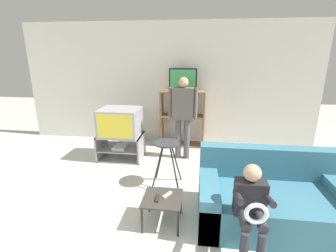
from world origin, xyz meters
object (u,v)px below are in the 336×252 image
Objects in this scene: couch at (271,200)px; person_seated_child at (251,205)px; tv_stand at (121,147)px; person_standing_adult at (183,111)px; television_main at (120,122)px; remote_control_white at (167,195)px; media_shelf at (182,118)px; snack_table at (162,200)px; remote_control_black at (157,198)px; television_flat at (183,80)px; folding_stool at (167,150)px.

couch is 0.73m from person_seated_child.
person_standing_adult is at bearing 8.09° from tv_stand.
television_main is 2.08m from remote_control_white.
media_shelf is 2.67× the size of snack_table.
remote_control_black is 1.00× the size of remote_control_white.
remote_control_black is 0.14m from remote_control_white.
television_flat is 1.27× the size of snack_table.
television_main is at bearing -171.83° from person_standing_adult.
person_seated_child is (0.97, -1.20, -0.03)m from folding_stool.
person_standing_adult is 2.44m from person_seated_child.
person_seated_child is (-0.36, -0.56, 0.28)m from couch.
television_flat reaches higher than person_seated_child.
media_shelf is 0.78× the size of person_standing_adult.
person_standing_adult reaches higher than remote_control_white.
folding_stool is 0.85m from remote_control_white.
television_flat is (0.00, -0.01, 0.80)m from media_shelf.
television_flat is 3.97× the size of remote_control_white.
remote_control_white is 0.96m from person_seated_child.
remote_control_white is (0.11, -0.81, -0.23)m from folding_stool.
person_seated_child reaches higher than tv_stand.
tv_stand is at bearing 152.82° from remote_control_white.
couch is at bearing 9.95° from snack_table.
television_flat is at bearing -84.46° from media_shelf.
snack_table is at bearing -85.92° from folding_stool.
media_shelf reaches higher than snack_table.
snack_table is (1.06, -1.77, 0.07)m from tv_stand.
television_flat reaches higher than remote_control_white.
television_flat is at bearing 117.25° from couch.
couch reaches higher than remote_control_white.
television_flat is at bearing 85.45° from remote_control_black.
couch is 1.10× the size of person_standing_adult.
remote_control_black is 0.08× the size of couch.
television_main is 1.55m from television_flat.
television_main is at bearing 152.71° from remote_control_white.
remote_control_white is 0.15× the size of person_seated_child.
snack_table is at bearing -105.19° from remote_control_white.
television_flat reaches higher than couch.
person_seated_child is (0.86, -0.39, 0.20)m from remote_control_white.
folding_stool is at bearing 94.08° from snack_table.
person_standing_adult is (0.14, 1.97, 0.58)m from remote_control_black.
folding_stool is 4.92× the size of remote_control_white.
television_flat is at bearing 37.83° from tv_stand.
person_seated_child reaches higher than folding_stool.
couch reaches higher than folding_stool.
media_shelf is at bearing 117.20° from couch.
remote_control_black is (1.01, -1.80, -0.37)m from television_main.
television_main is at bearing 146.47° from couch.
couch reaches higher than snack_table.
person_seated_child is at bearing -46.89° from tv_stand.
remote_control_white is (0.01, -2.58, -1.06)m from television_flat.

